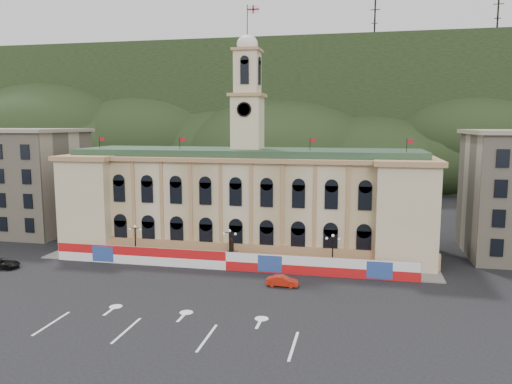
% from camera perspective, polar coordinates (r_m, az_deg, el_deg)
% --- Properties ---
extents(ground, '(260.00, 260.00, 0.00)m').
position_cam_1_polar(ground, '(54.33, -7.78, -13.29)').
color(ground, black).
rests_on(ground, ground).
extents(lane_markings, '(26.00, 10.00, 0.02)m').
position_cam_1_polar(lane_markings, '(50.01, -9.79, -15.25)').
color(lane_markings, white).
rests_on(lane_markings, ground).
extents(hill_ridge, '(230.00, 80.00, 64.00)m').
position_cam_1_polar(hill_ridge, '(170.48, 6.25, 7.78)').
color(hill_ridge, black).
rests_on(hill_ridge, ground).
extents(city_hall, '(56.20, 17.60, 37.10)m').
position_cam_1_polar(city_hall, '(78.11, -1.01, -0.75)').
color(city_hall, beige).
rests_on(city_hall, ground).
extents(side_building_left, '(21.00, 17.00, 18.60)m').
position_cam_1_polar(side_building_left, '(99.65, -25.41, 1.21)').
color(side_building_left, tan).
rests_on(side_building_left, ground).
extents(hoarding_fence, '(50.00, 0.44, 2.50)m').
position_cam_1_polar(hoarding_fence, '(67.56, -3.39, -7.86)').
color(hoarding_fence, red).
rests_on(hoarding_fence, ground).
extents(pavement, '(56.00, 5.50, 0.16)m').
position_cam_1_polar(pavement, '(70.38, -2.84, -8.20)').
color(pavement, slate).
rests_on(pavement, ground).
extents(statue, '(1.40, 1.40, 3.72)m').
position_cam_1_polar(statue, '(70.32, -2.79, -7.28)').
color(statue, '#595651').
rests_on(statue, ground).
extents(lamp_left, '(1.96, 0.44, 5.15)m').
position_cam_1_polar(lamp_left, '(73.72, -13.63, -5.27)').
color(lamp_left, black).
rests_on(lamp_left, ground).
extents(lamp_center, '(1.96, 0.44, 5.15)m').
position_cam_1_polar(lamp_center, '(68.91, -3.02, -5.98)').
color(lamp_center, black).
rests_on(lamp_center, ground).
extents(lamp_right, '(1.96, 0.44, 5.15)m').
position_cam_1_polar(lamp_right, '(66.74, 8.75, -6.52)').
color(lamp_right, black).
rests_on(lamp_right, ground).
extents(red_sedan, '(1.38, 3.89, 1.28)m').
position_cam_1_polar(red_sedan, '(61.24, 3.04, -10.13)').
color(red_sedan, '#B81E0D').
rests_on(red_sedan, ground).
extents(black_suv, '(4.18, 5.70, 1.33)m').
position_cam_1_polar(black_suv, '(76.47, -27.10, -7.31)').
color(black_suv, black).
rests_on(black_suv, ground).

